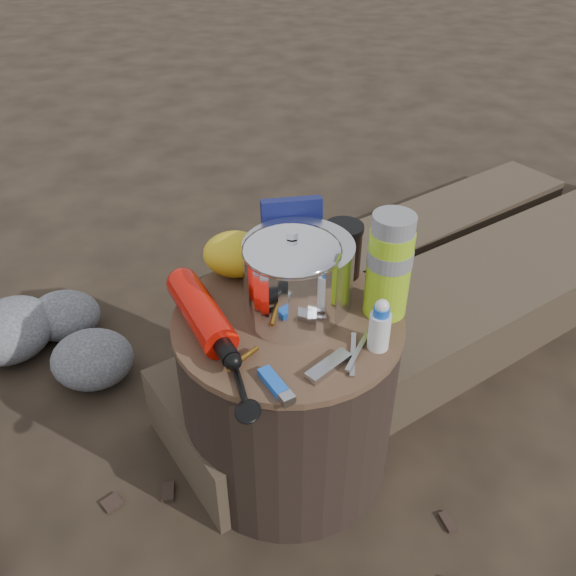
# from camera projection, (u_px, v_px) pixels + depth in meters

# --- Properties ---
(ground) EXTENTS (60.00, 60.00, 0.00)m
(ground) POSITION_uv_depth(u_px,v_px,m) (288.00, 455.00, 1.39)
(ground) COLOR #2D231A
(ground) RESTS_ON ground
(stump) EXTENTS (0.44, 0.44, 0.41)m
(stump) POSITION_uv_depth(u_px,v_px,m) (288.00, 393.00, 1.27)
(stump) COLOR black
(stump) RESTS_ON ground
(log_main) EXTENTS (1.88, 1.60, 0.18)m
(log_main) POSITION_uv_depth(u_px,v_px,m) (504.00, 288.00, 1.77)
(log_main) COLOR #423527
(log_main) RESTS_ON ground
(log_small) EXTENTS (1.17, 1.05, 0.11)m
(log_small) POSITION_uv_depth(u_px,v_px,m) (418.00, 233.00, 2.09)
(log_small) COLOR #423527
(log_small) RESTS_ON ground
(foil_windscreen) EXTENTS (0.21, 0.21, 0.13)m
(foil_windscreen) POSITION_uv_depth(u_px,v_px,m) (298.00, 273.00, 1.16)
(foil_windscreen) COLOR #BCBCC2
(foil_windscreen) RESTS_ON stump
(camping_pot) EXTENTS (0.18, 0.18, 0.18)m
(camping_pot) POSITION_uv_depth(u_px,v_px,m) (292.00, 278.00, 1.10)
(camping_pot) COLOR white
(camping_pot) RESTS_ON stump
(fuel_bottle) EXTENTS (0.20, 0.26, 0.07)m
(fuel_bottle) POSITION_uv_depth(u_px,v_px,m) (201.00, 312.00, 1.11)
(fuel_bottle) COLOR red
(fuel_bottle) RESTS_ON stump
(thermos) EXTENTS (0.08, 0.08, 0.21)m
(thermos) POSITION_uv_depth(u_px,v_px,m) (389.00, 266.00, 1.11)
(thermos) COLOR #9ACA1B
(thermos) RESTS_ON stump
(travel_mug) EXTENTS (0.08, 0.08, 0.12)m
(travel_mug) POSITION_uv_depth(u_px,v_px,m) (343.00, 250.00, 1.24)
(travel_mug) COLOR black
(travel_mug) RESTS_ON stump
(stuff_sack) EXTENTS (0.14, 0.11, 0.09)m
(stuff_sack) POSITION_uv_depth(u_px,v_px,m) (236.00, 254.00, 1.24)
(stuff_sack) COLOR gold
(stuff_sack) RESTS_ON stump
(food_pouch) EXTENTS (0.13, 0.06, 0.16)m
(food_pouch) POSITION_uv_depth(u_px,v_px,m) (292.00, 235.00, 1.24)
(food_pouch) COLOR #0F144A
(food_pouch) RESTS_ON stump
(lighter) EXTENTS (0.07, 0.09, 0.02)m
(lighter) POSITION_uv_depth(u_px,v_px,m) (273.00, 382.00, 1.00)
(lighter) COLOR blue
(lighter) RESTS_ON stump
(multitool) EXTENTS (0.08, 0.09, 0.01)m
(multitool) POSITION_uv_depth(u_px,v_px,m) (328.00, 366.00, 1.03)
(multitool) COLOR #B3B2B7
(multitool) RESTS_ON stump
(pot_grabber) EXTENTS (0.05, 0.12, 0.01)m
(pot_grabber) POSITION_uv_depth(u_px,v_px,m) (353.00, 353.00, 1.06)
(pot_grabber) COLOR #B3B2B7
(pot_grabber) RESTS_ON stump
(spork) EXTENTS (0.09, 0.17, 0.01)m
(spork) POSITION_uv_depth(u_px,v_px,m) (238.00, 378.00, 1.01)
(spork) COLOR black
(spork) RESTS_ON stump
(squeeze_bottle) EXTENTS (0.04, 0.04, 0.09)m
(squeeze_bottle) POSITION_uv_depth(u_px,v_px,m) (380.00, 327.00, 1.05)
(squeeze_bottle) COLOR silver
(squeeze_bottle) RESTS_ON stump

